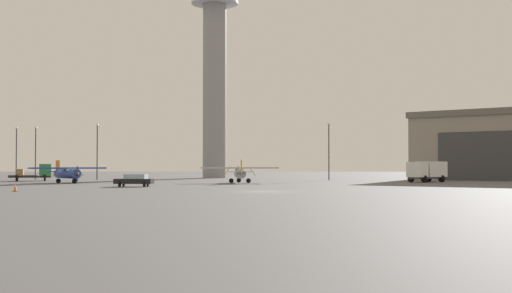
{
  "coord_description": "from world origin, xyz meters",
  "views": [
    {
      "loc": [
        0.19,
        -60.71,
        2.31
      ],
      "look_at": [
        -1.02,
        31.36,
        4.92
      ],
      "focal_mm": 47.52,
      "sensor_mm": 36.0,
      "label": 1
    }
  ],
  "objects": [
    {
      "name": "airplane_blue",
      "position": [
        -26.13,
        28.9,
        1.42
      ],
      "size": [
        9.01,
        8.02,
        3.04
      ],
      "rotation": [
        0.0,
        0.0,
        5.38
      ],
      "color": "#2847A8",
      "rests_on": "ground_plane"
    },
    {
      "name": "truck_flatbed_green",
      "position": [
        -34.36,
        41.47,
        1.25
      ],
      "size": [
        6.61,
        4.37,
        2.56
      ],
      "rotation": [
        0.0,
        0.0,
        0.3
      ],
      "color": "#38383D",
      "rests_on": "ground_plane"
    },
    {
      "name": "hangar",
      "position": [
        39.72,
        53.13,
        5.58
      ],
      "size": [
        32.6,
        32.48,
        11.12
      ],
      "rotation": [
        0.0,
        0.0,
        -2.21
      ],
      "color": "gray",
      "rests_on": "ground_plane"
    },
    {
      "name": "control_tower",
      "position": [
        -9.37,
        67.33,
        22.93
      ],
      "size": [
        8.88,
        8.88,
        41.89
      ],
      "color": "gray",
      "rests_on": "ground_plane"
    },
    {
      "name": "light_post_north",
      "position": [
        -27.01,
        48.56,
        5.42
      ],
      "size": [
        0.44,
        0.44,
        9.16
      ],
      "color": "#38383D",
      "rests_on": "ground_plane"
    },
    {
      "name": "airplane_silver",
      "position": [
        -3.14,
        29.3,
        1.44
      ],
      "size": [
        10.47,
        8.21,
        3.08
      ],
      "rotation": [
        0.0,
        0.0,
        1.66
      ],
      "color": "#B7BABF",
      "rests_on": "ground_plane"
    },
    {
      "name": "traffic_cone_near_left",
      "position": [
        -22.14,
        -0.49,
        0.35
      ],
      "size": [
        0.36,
        0.36,
        0.72
      ],
      "color": "black",
      "rests_on": "ground_plane"
    },
    {
      "name": "light_post_east",
      "position": [
        -41.45,
        51.99,
        5.25
      ],
      "size": [
        0.44,
        0.44,
        8.83
      ],
      "color": "#38383D",
      "rests_on": "ground_plane"
    },
    {
      "name": "ground_plane",
      "position": [
        0.0,
        0.0,
        0.0
      ],
      "size": [
        400.0,
        400.0,
        0.0
      ],
      "primitive_type": "plane",
      "color": "#545456"
    },
    {
      "name": "light_post_west",
      "position": [
        10.42,
        47.47,
        5.44
      ],
      "size": [
        0.44,
        0.44,
        9.2
      ],
      "color": "#38383D",
      "rests_on": "ground_plane"
    },
    {
      "name": "light_post_centre",
      "position": [
        -37.93,
        51.13,
        5.27
      ],
      "size": [
        0.44,
        0.44,
        8.86
      ],
      "color": "#38383D",
      "rests_on": "ground_plane"
    },
    {
      "name": "truck_box_white",
      "position": [
        22.78,
        33.72,
        1.67
      ],
      "size": [
        6.11,
        5.53,
        2.89
      ],
      "rotation": [
        0.0,
        0.0,
        3.8
      ],
      "color": "#38383D",
      "rests_on": "ground_plane"
    },
    {
      "name": "car_black",
      "position": [
        -14.13,
        13.43,
        0.74
      ],
      "size": [
        4.25,
        2.49,
        1.37
      ],
      "rotation": [
        0.0,
        0.0,
        3.07
      ],
      "color": "black",
      "rests_on": "ground_plane"
    }
  ]
}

